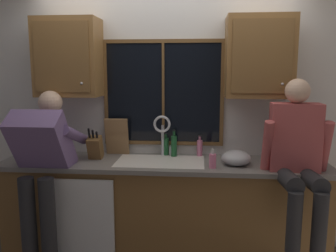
# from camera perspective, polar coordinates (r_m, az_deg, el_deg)

# --- Properties ---
(back_wall) EXTENTS (5.31, 0.12, 2.55)m
(back_wall) POSITION_cam_1_polar(r_m,az_deg,el_deg) (3.46, -0.20, 1.39)
(back_wall) COLOR silver
(back_wall) RESTS_ON floor
(window_glass) EXTENTS (1.10, 0.02, 0.95)m
(window_glass) POSITION_cam_1_polar(r_m,az_deg,el_deg) (3.37, -0.78, 5.45)
(window_glass) COLOR black
(window_frame_top) EXTENTS (1.17, 0.02, 0.04)m
(window_frame_top) POSITION_cam_1_polar(r_m,az_deg,el_deg) (3.36, -0.81, 13.84)
(window_frame_top) COLOR brown
(window_frame_bottom) EXTENTS (1.17, 0.02, 0.04)m
(window_frame_bottom) POSITION_cam_1_polar(r_m,az_deg,el_deg) (3.43, -0.78, -2.80)
(window_frame_bottom) COLOR brown
(window_frame_left) EXTENTS (0.03, 0.02, 0.95)m
(window_frame_left) POSITION_cam_1_polar(r_m,az_deg,el_deg) (3.46, -10.22, 5.41)
(window_frame_left) COLOR brown
(window_frame_right) EXTENTS (0.03, 0.02, 0.95)m
(window_frame_right) POSITION_cam_1_polar(r_m,az_deg,el_deg) (3.35, 8.94, 5.32)
(window_frame_right) COLOR brown
(window_mullion_center) EXTENTS (0.02, 0.02, 0.95)m
(window_mullion_center) POSITION_cam_1_polar(r_m,az_deg,el_deg) (3.36, -0.80, 5.44)
(window_mullion_center) COLOR brown
(lower_cabinet_run) EXTENTS (2.91, 0.58, 0.88)m
(lower_cabinet_run) POSITION_cam_1_polar(r_m,az_deg,el_deg) (3.35, -0.75, -13.76)
(lower_cabinet_run) COLOR brown
(lower_cabinet_run) RESTS_ON floor
(countertop) EXTENTS (2.97, 0.62, 0.04)m
(countertop) POSITION_cam_1_polar(r_m,az_deg,el_deg) (3.18, -0.80, -6.25)
(countertop) COLOR slate
(countertop) RESTS_ON lower_cabinet_run
(dishwasher_front) EXTENTS (0.60, 0.02, 0.74)m
(dishwasher_front) POSITION_cam_1_polar(r_m,az_deg,el_deg) (3.20, -14.29, -14.86)
(dishwasher_front) COLOR white
(upper_cabinet_left) EXTENTS (0.58, 0.36, 0.72)m
(upper_cabinet_left) POSITION_cam_1_polar(r_m,az_deg,el_deg) (3.41, -16.10, 10.77)
(upper_cabinet_left) COLOR olive
(upper_cabinet_right) EXTENTS (0.58, 0.36, 0.72)m
(upper_cabinet_right) POSITION_cam_1_polar(r_m,az_deg,el_deg) (3.23, 14.78, 10.93)
(upper_cabinet_right) COLOR olive
(sink) EXTENTS (0.80, 0.46, 0.21)m
(sink) POSITION_cam_1_polar(r_m,az_deg,el_deg) (3.21, -1.28, -7.52)
(sink) COLOR white
(sink) RESTS_ON lower_cabinet_run
(faucet) EXTENTS (0.18, 0.09, 0.40)m
(faucet) POSITION_cam_1_polar(r_m,az_deg,el_deg) (3.30, -0.83, -0.78)
(faucet) COLOR silver
(faucet) RESTS_ON countertop
(person_standing) EXTENTS (0.53, 0.69, 1.57)m
(person_standing) POSITION_cam_1_polar(r_m,az_deg,el_deg) (3.13, -19.97, -5.83)
(person_standing) COLOR #262628
(person_standing) RESTS_ON floor
(person_sitting_on_counter) EXTENTS (0.54, 0.60, 1.26)m
(person_sitting_on_counter) POSITION_cam_1_polar(r_m,az_deg,el_deg) (2.97, 20.58, -3.90)
(person_sitting_on_counter) COLOR #262628
(person_sitting_on_counter) RESTS_ON countertop
(knife_block) EXTENTS (0.12, 0.18, 0.32)m
(knife_block) POSITION_cam_1_polar(r_m,az_deg,el_deg) (3.31, -11.92, -3.52)
(knife_block) COLOR brown
(knife_block) RESTS_ON countertop
(cutting_board) EXTENTS (0.23, 0.10, 0.37)m
(cutting_board) POSITION_cam_1_polar(r_m,az_deg,el_deg) (3.42, -8.42, -1.75)
(cutting_board) COLOR #997047
(cutting_board) RESTS_ON countertop
(mixing_bowl) EXTENTS (0.26, 0.26, 0.13)m
(mixing_bowl) POSITION_cam_1_polar(r_m,az_deg,el_deg) (3.12, 11.16, -5.20)
(mixing_bowl) COLOR #B7B7BC
(mixing_bowl) RESTS_ON countertop
(soap_dispenser) EXTENTS (0.06, 0.07, 0.17)m
(soap_dispenser) POSITION_cam_1_polar(r_m,az_deg,el_deg) (2.98, 7.37, -5.67)
(soap_dispenser) COLOR pink
(soap_dispenser) RESTS_ON countertop
(bottle_green_glass) EXTENTS (0.05, 0.05, 0.21)m
(bottle_green_glass) POSITION_cam_1_polar(r_m,az_deg,el_deg) (3.38, 5.24, -3.53)
(bottle_green_glass) COLOR pink
(bottle_green_glass) RESTS_ON countertop
(bottle_tall_clear) EXTENTS (0.06, 0.06, 0.26)m
(bottle_tall_clear) POSITION_cam_1_polar(r_m,az_deg,el_deg) (3.33, 1.00, -3.23)
(bottle_tall_clear) COLOR #1E592D
(bottle_tall_clear) RESTS_ON countertop
(bottle_amber_small) EXTENTS (0.06, 0.06, 0.22)m
(bottle_amber_small) POSITION_cam_1_polar(r_m,az_deg,el_deg) (3.39, -0.35, -3.31)
(bottle_amber_small) COLOR #1E592D
(bottle_amber_small) RESTS_ON countertop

